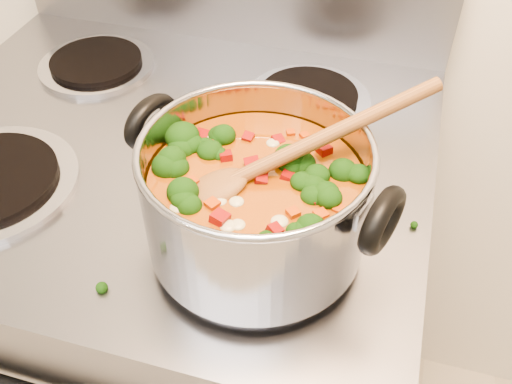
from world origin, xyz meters
TOP-DOWN VIEW (x-y plane):
  - electric_range at (0.04, 1.16)m, footprint 0.76×0.69m
  - stockpot at (0.22, 1.00)m, footprint 0.31×0.24m
  - wooden_spoon at (0.23, 1.01)m, footprint 0.25×0.20m
  - cooktop_crumbs at (0.19, 0.85)m, footprint 0.03×0.01m

SIDE VIEW (x-z plane):
  - electric_range at x=0.04m, z-range -0.07..1.01m
  - cooktop_crumbs at x=0.19m, z-range 0.92..0.93m
  - stockpot at x=0.22m, z-range 0.93..1.07m
  - wooden_spoon at x=0.23m, z-range 1.00..1.09m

